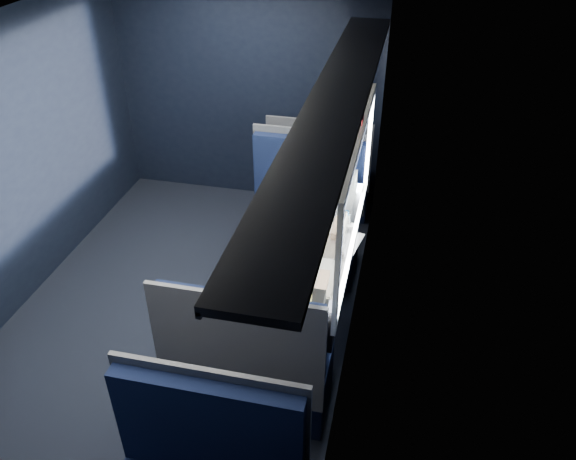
% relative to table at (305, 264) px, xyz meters
% --- Properties ---
extents(ground, '(2.80, 4.20, 0.01)m').
position_rel_table_xyz_m(ground, '(-1.03, 0.00, -0.67)').
color(ground, black).
extents(room_shell, '(3.00, 4.40, 2.40)m').
position_rel_table_xyz_m(room_shell, '(-1.01, 0.00, 0.81)').
color(room_shell, black).
rests_on(room_shell, ground).
extents(table, '(0.62, 1.00, 0.74)m').
position_rel_table_xyz_m(table, '(0.00, 0.00, 0.00)').
color(table, '#54565E').
rests_on(table, ground).
extents(seat_bay_near, '(1.04, 0.62, 1.26)m').
position_rel_table_xyz_m(seat_bay_near, '(-0.19, 0.87, -0.24)').
color(seat_bay_near, black).
rests_on(seat_bay_near, ground).
extents(seat_bay_far, '(1.04, 0.62, 1.26)m').
position_rel_table_xyz_m(seat_bay_far, '(-0.18, -0.87, -0.25)').
color(seat_bay_far, black).
rests_on(seat_bay_far, ground).
extents(seat_row_front, '(1.04, 0.51, 1.16)m').
position_rel_table_xyz_m(seat_row_front, '(-0.18, 1.80, -0.25)').
color(seat_row_front, black).
rests_on(seat_row_front, ground).
extents(man, '(0.53, 0.56, 1.32)m').
position_rel_table_xyz_m(man, '(0.07, 0.70, 0.06)').
color(man, black).
rests_on(man, ground).
extents(woman, '(0.53, 0.56, 1.32)m').
position_rel_table_xyz_m(woman, '(0.07, -0.71, 0.06)').
color(woman, black).
rests_on(woman, ground).
extents(papers, '(0.72, 0.93, 0.01)m').
position_rel_table_xyz_m(papers, '(0.05, 0.02, 0.08)').
color(papers, white).
rests_on(papers, table).
extents(laptop, '(0.25, 0.33, 0.24)m').
position_rel_table_xyz_m(laptop, '(0.21, 0.14, 0.14)').
color(laptop, silver).
rests_on(laptop, table).
extents(bottle_small, '(0.06, 0.06, 0.20)m').
position_rel_table_xyz_m(bottle_small, '(0.25, 0.38, 0.16)').
color(bottle_small, silver).
rests_on(bottle_small, table).
extents(cup, '(0.06, 0.06, 0.08)m').
position_rel_table_xyz_m(cup, '(0.30, 0.37, 0.12)').
color(cup, white).
rests_on(cup, table).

